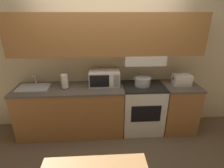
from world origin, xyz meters
The scene contains 10 objects.
ground_plane centered at (0.00, 0.00, 0.00)m, with size 16.00×16.00×0.00m, color brown.
wall_back centered at (0.02, -0.07, 1.49)m, with size 5.52×0.38×2.55m.
lower_counter_main centered at (-0.66, -0.29, 0.44)m, with size 1.83×0.60×0.88m.
lower_counter_right_stub centered at (1.27, -0.29, 0.44)m, with size 0.60×0.60×0.88m.
stove_range centered at (0.61, -0.28, 0.44)m, with size 0.71×0.57×0.88m.
cooking_pot centered at (0.59, -0.27, 0.96)m, with size 0.36×0.28×0.15m.
microwave centered at (-0.06, -0.20, 1.01)m, with size 0.51×0.34×0.26m.
toaster centered at (1.27, -0.27, 0.97)m, with size 0.30×0.21×0.18m.
sink_basin centered at (-1.24, -0.29, 0.90)m, with size 0.51×0.35×0.22m.
paper_towel_roll centered at (-0.71, -0.31, 1.00)m, with size 0.13×0.13×0.24m.
Camera 1 is at (-0.10, -3.01, 2.05)m, focal length 28.00 mm.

